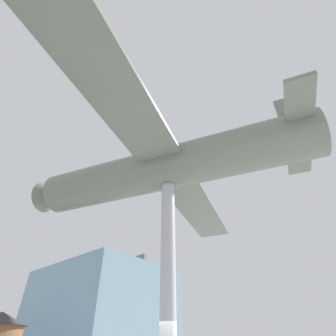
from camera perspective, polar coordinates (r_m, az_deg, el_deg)
glass_pavilion_right at (r=27.47m, az=-14.87°, el=-29.27°), size 9.31×11.62×8.77m
support_pylon_central at (r=10.34m, az=0.00°, el=-22.73°), size 0.57×0.57×7.79m
suspended_airplane at (r=12.44m, az=-0.77°, el=-0.14°), size 18.03×14.46×3.31m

